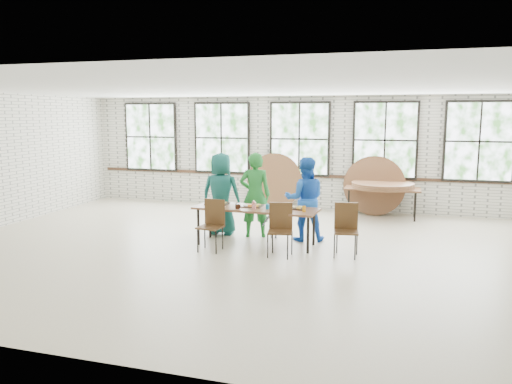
# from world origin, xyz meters

# --- Properties ---
(room) EXTENTS (12.00, 12.00, 12.00)m
(room) POSITION_xyz_m (0.00, 4.44, 1.83)
(room) COLOR beige
(room) RESTS_ON ground
(dining_table) EXTENTS (2.44, 0.94, 0.74)m
(dining_table) POSITION_xyz_m (-0.01, 0.43, 0.69)
(dining_table) COLOR brown
(dining_table) RESTS_ON ground
(chair_near_left) EXTENTS (0.47, 0.45, 0.95)m
(chair_near_left) POSITION_xyz_m (-0.69, -0.13, 0.56)
(chair_near_left) COLOR #4A3018
(chair_near_left) RESTS_ON ground
(chair_near_right) EXTENTS (0.48, 0.47, 0.95)m
(chair_near_right) POSITION_xyz_m (0.61, -0.11, 0.56)
(chair_near_right) COLOR #4A3018
(chair_near_right) RESTS_ON ground
(chair_spare) EXTENTS (0.47, 0.46, 0.95)m
(chair_spare) POSITION_xyz_m (1.74, 0.21, 0.56)
(chair_spare) COLOR #4A3018
(chair_spare) RESTS_ON ground
(adult_teal) EXTENTS (0.87, 0.59, 1.73)m
(adult_teal) POSITION_xyz_m (-0.97, 1.08, 0.87)
(adult_teal) COLOR #165547
(adult_teal) RESTS_ON ground
(adult_green) EXTENTS (0.73, 0.58, 1.75)m
(adult_green) POSITION_xyz_m (-0.23, 1.08, 0.88)
(adult_green) COLOR #207B2D
(adult_green) RESTS_ON ground
(toddler) EXTENTS (0.52, 0.36, 0.74)m
(toddler) POSITION_xyz_m (0.18, 1.08, 0.37)
(toddler) COLOR #1A123B
(toddler) RESTS_ON ground
(adult_blue) EXTENTS (0.95, 0.82, 1.68)m
(adult_blue) POSITION_xyz_m (0.82, 1.08, 0.84)
(adult_blue) COLOR blue
(adult_blue) RESTS_ON ground
(storage_table) EXTENTS (1.81, 0.77, 0.74)m
(storage_table) POSITION_xyz_m (2.21, 3.84, 0.69)
(storage_table) COLOR brown
(storage_table) RESTS_ON ground
(tabletop_clutter) EXTENTS (2.07, 0.62, 0.11)m
(tabletop_clutter) POSITION_xyz_m (0.05, 0.41, 0.77)
(tabletop_clutter) COLOR black
(tabletop_clutter) RESTS_ON dining_table
(round_tops_stacked) EXTENTS (1.50, 1.50, 0.13)m
(round_tops_stacked) POSITION_xyz_m (2.21, 3.84, 0.80)
(round_tops_stacked) COLOR brown
(round_tops_stacked) RESTS_ON storage_table
(round_tops_leaning) EXTENTS (4.15, 0.46, 1.50)m
(round_tops_leaning) POSITION_xyz_m (1.11, 4.21, 0.74)
(round_tops_leaning) COLOR brown
(round_tops_leaning) RESTS_ON ground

